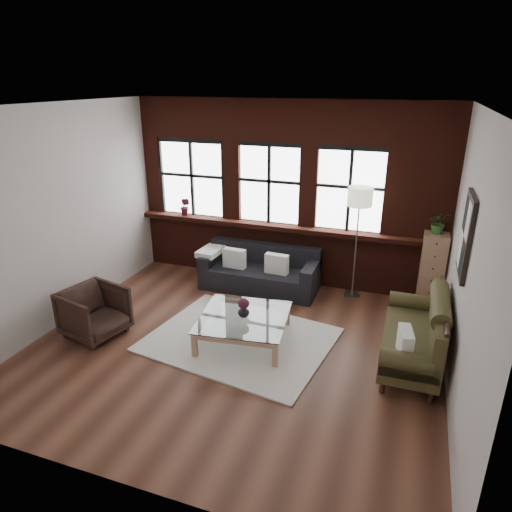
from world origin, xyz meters
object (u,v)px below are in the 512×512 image
(vintage_settee, at_px, (412,330))
(armchair, at_px, (94,312))
(floor_lamp, at_px, (356,239))
(coffee_table, at_px, (244,329))
(dark_sofa, at_px, (260,269))
(vase, at_px, (244,311))
(drawer_chest, at_px, (432,270))

(vintage_settee, bearing_deg, armchair, -169.58)
(floor_lamp, bearing_deg, coffee_table, -121.96)
(dark_sofa, height_order, vase, dark_sofa)
(vintage_settee, height_order, coffee_table, vintage_settee)
(vase, distance_m, drawer_chest, 3.21)
(dark_sofa, distance_m, vintage_settee, 2.98)
(armchair, relative_size, drawer_chest, 0.64)
(vase, bearing_deg, dark_sofa, 101.63)
(vase, height_order, floor_lamp, floor_lamp)
(dark_sofa, bearing_deg, armchair, -127.42)
(armchair, height_order, floor_lamp, floor_lamp)
(dark_sofa, relative_size, vase, 12.00)
(vintage_settee, bearing_deg, dark_sofa, 150.35)
(coffee_table, bearing_deg, drawer_chest, 39.86)
(armchair, bearing_deg, vintage_settee, -65.91)
(coffee_table, relative_size, drawer_chest, 0.98)
(vase, relative_size, floor_lamp, 0.08)
(armchair, xyz_separation_m, vase, (2.09, 0.55, 0.12))
(coffee_table, relative_size, vase, 7.12)
(drawer_chest, height_order, floor_lamp, floor_lamp)
(armchair, relative_size, floor_lamp, 0.39)
(vintage_settee, distance_m, floor_lamp, 2.08)
(armchair, height_order, vase, armchair)
(vase, relative_size, drawer_chest, 0.14)
(coffee_table, bearing_deg, vintage_settee, 6.34)
(drawer_chest, bearing_deg, vase, -140.14)
(armchair, height_order, drawer_chest, drawer_chest)
(vintage_settee, height_order, armchair, vintage_settee)
(coffee_table, distance_m, vase, 0.28)
(vintage_settee, relative_size, floor_lamp, 0.88)
(armchair, relative_size, vase, 4.67)
(vintage_settee, relative_size, vase, 10.60)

